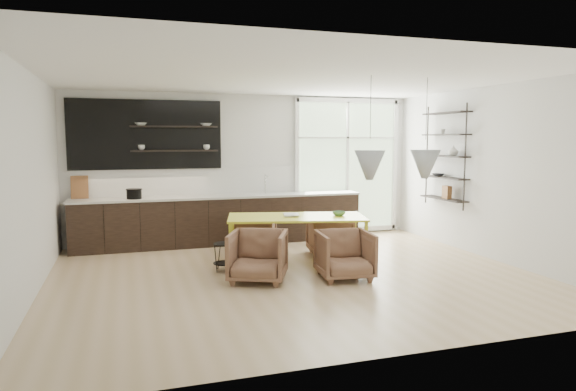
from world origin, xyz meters
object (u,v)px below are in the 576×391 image
Objects in this scene: armchair_front_right at (345,255)px; armchair_back_left at (255,235)px; dining_table at (296,220)px; armchair_back_right at (330,236)px; armchair_front_left at (258,256)px; wire_stool at (224,253)px.

armchair_back_left is at bearing 119.57° from armchair_front_right.
dining_table is 3.16× the size of armchair_back_right.
armchair_front_left reaches higher than wire_stool.
armchair_back_right is (0.79, 0.52, -0.40)m from dining_table.
wire_stool is (-1.58, 0.97, -0.07)m from armchair_front_right.
armchair_front_left is (-0.39, -1.74, 0.04)m from armchair_back_left.
wire_stool is at bearing 76.76° from armchair_back_left.
armchair_back_right is at bearing -177.78° from armchair_back_left.
armchair_front_right is at bearing 135.92° from armchair_back_left.
armchair_front_right is at bearing 12.76° from armchair_front_left.
dining_table is 1.26m from wire_stool.
armchair_back_right is 1.71× the size of wire_stool.
dining_table is 1.18m from armchair_front_left.
armchair_back_left is 1.66× the size of wire_stool.
dining_table is 3.03× the size of armchair_front_right.
wire_stool is (-1.97, -0.55, -0.06)m from armchair_back_right.
armchair_front_left is (-1.62, -1.27, 0.03)m from armchair_back_right.
armchair_front_right is 1.78× the size of wire_stool.
armchair_back_left is (-0.44, 0.99, -0.41)m from dining_table.
dining_table is 3.25× the size of armchair_back_left.
armchair_front_right reaches higher than wire_stool.
dining_table is 1.03m from armchair_back_right.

